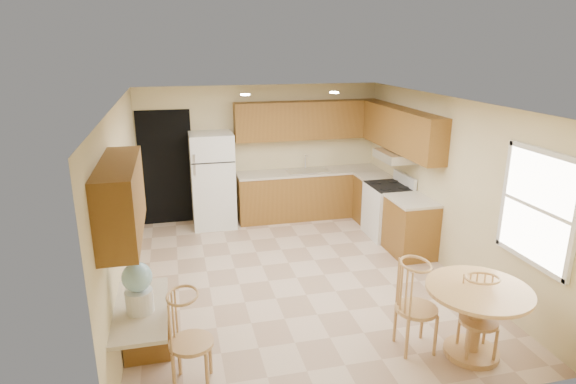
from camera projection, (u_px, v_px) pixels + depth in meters
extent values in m
plane|color=#CFB196|center=(297.00, 278.00, 6.89)|extent=(5.50, 5.50, 0.00)
cube|color=white|center=(298.00, 102.00, 6.15)|extent=(4.50, 5.50, 0.02)
cube|color=beige|center=(261.00, 152.00, 9.08)|extent=(4.50, 0.02, 2.50)
cube|color=beige|center=(381.00, 292.00, 3.97)|extent=(4.50, 0.02, 2.50)
cube|color=beige|center=(124.00, 207.00, 6.02)|extent=(0.02, 5.50, 2.50)
cube|color=beige|center=(446.00, 184.00, 7.03)|extent=(0.02, 5.50, 2.50)
cube|color=black|center=(166.00, 168.00, 8.73)|extent=(0.90, 0.02, 2.10)
cube|color=brown|center=(309.00, 195.00, 9.24)|extent=(2.75, 0.60, 0.87)
cube|color=beige|center=(309.00, 172.00, 9.10)|extent=(2.75, 0.63, 0.04)
cube|color=brown|center=(373.00, 200.00, 8.92)|extent=(0.60, 0.59, 0.87)
cube|color=beige|center=(375.00, 176.00, 8.79)|extent=(0.63, 0.59, 0.04)
cube|color=brown|center=(410.00, 228.00, 7.57)|extent=(0.60, 0.80, 0.87)
cube|color=beige|center=(412.00, 200.00, 7.44)|extent=(0.63, 0.80, 0.04)
cube|color=brown|center=(308.00, 120.00, 8.94)|extent=(2.75, 0.33, 0.70)
cube|color=brown|center=(401.00, 130.00, 7.94)|extent=(0.33, 2.42, 0.70)
cube|color=brown|center=(121.00, 199.00, 4.39)|extent=(0.33, 1.40, 0.70)
cube|color=silver|center=(308.00, 171.00, 9.09)|extent=(0.78, 0.44, 0.01)
cube|color=silver|center=(395.00, 156.00, 8.02)|extent=(0.50, 0.76, 0.14)
cube|color=brown|center=(146.00, 324.00, 5.11)|extent=(0.48, 0.42, 0.72)
cube|color=beige|center=(141.00, 310.00, 4.65)|extent=(0.50, 1.20, 0.04)
cube|color=white|center=(538.00, 208.00, 5.23)|extent=(0.05, 1.00, 1.20)
cube|color=white|center=(546.00, 152.00, 5.04)|extent=(0.05, 1.10, 0.06)
cube|color=white|center=(529.00, 260.00, 5.41)|extent=(0.05, 1.10, 0.06)
cube|color=white|center=(576.00, 225.00, 4.73)|extent=(0.05, 0.06, 1.28)
cube|color=white|center=(506.00, 194.00, 5.72)|extent=(0.05, 0.06, 1.28)
cylinder|color=white|center=(245.00, 95.00, 7.16)|extent=(0.14, 0.14, 0.02)
cylinder|color=white|center=(334.00, 92.00, 7.47)|extent=(0.14, 0.14, 0.02)
cube|color=white|center=(213.00, 180.00, 8.66)|extent=(0.76, 0.71, 1.72)
cube|color=black|center=(213.00, 163.00, 8.21)|extent=(0.74, 0.01, 0.02)
cube|color=silver|center=(195.00, 170.00, 8.15)|extent=(0.03, 0.03, 0.18)
cube|color=silver|center=(194.00, 158.00, 8.10)|extent=(0.03, 0.03, 0.14)
cube|color=white|center=(387.00, 211.00, 8.28)|extent=(0.65, 0.76, 0.90)
cube|color=black|center=(389.00, 186.00, 8.15)|extent=(0.64, 0.75, 0.02)
cube|color=white|center=(405.00, 179.00, 8.18)|extent=(0.06, 0.76, 0.18)
cylinder|color=tan|center=(471.00, 352.00, 5.19)|extent=(0.58, 0.58, 0.06)
cylinder|color=tan|center=(475.00, 323.00, 5.08)|extent=(0.14, 0.14, 0.71)
cylinder|color=tan|center=(479.00, 290.00, 4.97)|extent=(1.08, 1.08, 0.04)
cylinder|color=tan|center=(417.00, 309.00, 5.16)|extent=(0.45, 0.45, 0.04)
cylinder|color=tan|center=(395.00, 323.00, 5.35)|extent=(0.04, 0.04, 0.48)
cylinder|color=tan|center=(421.00, 319.00, 5.42)|extent=(0.04, 0.04, 0.48)
cylinder|color=tan|center=(408.00, 339.00, 5.05)|extent=(0.04, 0.04, 0.48)
cylinder|color=tan|center=(436.00, 335.00, 5.12)|extent=(0.04, 0.04, 0.48)
cylinder|color=tan|center=(479.00, 321.00, 5.03)|extent=(0.40, 0.40, 0.04)
cylinder|color=tan|center=(457.00, 333.00, 5.20)|extent=(0.03, 0.03, 0.43)
cylinder|color=tan|center=(480.00, 330.00, 5.26)|extent=(0.03, 0.03, 0.43)
cylinder|color=tan|center=(472.00, 349.00, 4.93)|extent=(0.03, 0.03, 0.43)
cylinder|color=tan|center=(497.00, 345.00, 5.00)|extent=(0.03, 0.03, 0.43)
cylinder|color=tan|center=(191.00, 343.00, 4.61)|extent=(0.43, 0.43, 0.04)
cylinder|color=tan|center=(176.00, 356.00, 4.79)|extent=(0.04, 0.04, 0.46)
cylinder|color=tan|center=(207.00, 352.00, 4.86)|extent=(0.04, 0.04, 0.46)
cylinder|color=tan|center=(177.00, 376.00, 4.50)|extent=(0.04, 0.04, 0.46)
cylinder|color=tan|center=(210.00, 371.00, 4.57)|extent=(0.04, 0.04, 0.46)
cylinder|color=white|center=(139.00, 301.00, 4.55)|extent=(0.26, 0.26, 0.22)
sphere|color=#95D0E7|center=(137.00, 277.00, 4.48)|extent=(0.28, 0.28, 0.28)
cylinder|color=#95D0E7|center=(135.00, 259.00, 4.42)|extent=(0.07, 0.07, 0.08)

